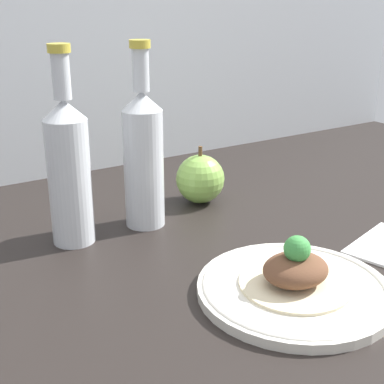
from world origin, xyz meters
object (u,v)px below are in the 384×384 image
(plate, at_px, (294,289))
(apple, at_px, (200,179))
(cider_bottle_right, at_px, (143,155))
(cider_bottle_left, at_px, (69,168))
(plated_food, at_px, (295,271))

(plate, distance_m, apple, 0.34)
(plate, distance_m, cider_bottle_right, 0.32)
(plate, xyz_separation_m, cider_bottle_right, (-0.06, 0.30, 0.11))
(cider_bottle_left, bearing_deg, plated_food, -59.10)
(plated_food, height_order, apple, apple)
(plated_food, bearing_deg, apple, 77.27)
(cider_bottle_left, bearing_deg, plate, -59.10)
(plate, xyz_separation_m, plated_food, (0.00, 0.00, 0.03))
(plate, height_order, apple, apple)
(plate, bearing_deg, plated_food, 90.00)
(plate, relative_size, apple, 2.34)
(plate, distance_m, cider_bottle_left, 0.36)
(plate, bearing_deg, cider_bottle_right, 100.56)
(plate, height_order, plated_food, plated_food)
(apple, bearing_deg, plated_food, -102.73)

